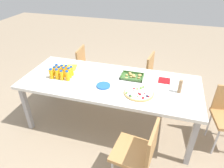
# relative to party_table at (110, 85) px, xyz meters

# --- Properties ---
(ground_plane) EXTENTS (12.00, 12.00, 0.00)m
(ground_plane) POSITION_rel_party_table_xyz_m (0.00, 0.00, -0.70)
(ground_plane) COLOR gray
(party_table) EXTENTS (2.36, 0.97, 0.76)m
(party_table) POSITION_rel_party_table_xyz_m (0.00, 0.00, 0.00)
(party_table) COLOR silver
(party_table) RESTS_ON ground_plane
(chair_near_right) EXTENTS (0.45, 0.45, 0.83)m
(chair_near_right) POSITION_rel_party_table_xyz_m (0.56, -0.81, -0.20)
(chair_near_right) COLOR #B7844C
(chair_near_right) RESTS_ON ground_plane
(chair_far_right) EXTENTS (0.45, 0.45, 0.83)m
(chair_far_right) POSITION_rel_party_table_xyz_m (0.56, 0.83, -0.20)
(chair_far_right) COLOR #B7844C
(chair_far_right) RESTS_ON ground_plane
(chair_far_left) EXTENTS (0.43, 0.43, 0.83)m
(chair_far_left) POSITION_rel_party_table_xyz_m (-0.66, 0.80, -0.20)
(chair_far_left) COLOR #B7844C
(chair_far_left) RESTS_ON ground_plane
(juice_bottle_0) EXTENTS (0.06, 0.06, 0.14)m
(juice_bottle_0) POSITION_rel_party_table_xyz_m (-0.78, -0.14, 0.13)
(juice_bottle_0) COLOR #F9AC14
(juice_bottle_0) RESTS_ON party_table
(juice_bottle_1) EXTENTS (0.06, 0.06, 0.15)m
(juice_bottle_1) POSITION_rel_party_table_xyz_m (-0.70, -0.13, 0.13)
(juice_bottle_1) COLOR #FAAD14
(juice_bottle_1) RESTS_ON party_table
(juice_bottle_2) EXTENTS (0.05, 0.05, 0.14)m
(juice_bottle_2) POSITION_rel_party_table_xyz_m (-0.63, -0.14, 0.12)
(juice_bottle_2) COLOR #FAAC14
(juice_bottle_2) RESTS_ON party_table
(juice_bottle_3) EXTENTS (0.06, 0.06, 0.14)m
(juice_bottle_3) POSITION_rel_party_table_xyz_m (-0.55, -0.13, 0.13)
(juice_bottle_3) COLOR #FAAD14
(juice_bottle_3) RESTS_ON party_table
(juice_bottle_4) EXTENTS (0.06, 0.06, 0.14)m
(juice_bottle_4) POSITION_rel_party_table_xyz_m (-0.77, -0.06, 0.12)
(juice_bottle_4) COLOR #F9AC14
(juice_bottle_4) RESTS_ON party_table
(juice_bottle_5) EXTENTS (0.06, 0.06, 0.15)m
(juice_bottle_5) POSITION_rel_party_table_xyz_m (-0.70, -0.06, 0.13)
(juice_bottle_5) COLOR #F9AC14
(juice_bottle_5) RESTS_ON party_table
(juice_bottle_6) EXTENTS (0.05, 0.05, 0.15)m
(juice_bottle_6) POSITION_rel_party_table_xyz_m (-0.63, -0.06, 0.13)
(juice_bottle_6) COLOR #FAAC14
(juice_bottle_6) RESTS_ON party_table
(juice_bottle_7) EXTENTS (0.06, 0.06, 0.15)m
(juice_bottle_7) POSITION_rel_party_table_xyz_m (-0.56, -0.06, 0.13)
(juice_bottle_7) COLOR #F9AD14
(juice_bottle_7) RESTS_ON party_table
(juice_bottle_8) EXTENTS (0.06, 0.06, 0.14)m
(juice_bottle_8) POSITION_rel_party_table_xyz_m (-0.78, 0.01, 0.12)
(juice_bottle_8) COLOR #F9AB14
(juice_bottle_8) RESTS_ON party_table
(juice_bottle_9) EXTENTS (0.06, 0.06, 0.14)m
(juice_bottle_9) POSITION_rel_party_table_xyz_m (-0.70, 0.01, 0.12)
(juice_bottle_9) COLOR #F9AD14
(juice_bottle_9) RESTS_ON party_table
(juice_bottle_10) EXTENTS (0.06, 0.06, 0.15)m
(juice_bottle_10) POSITION_rel_party_table_xyz_m (-0.63, 0.01, 0.13)
(juice_bottle_10) COLOR #F9AD14
(juice_bottle_10) RESTS_ON party_table
(juice_bottle_11) EXTENTS (0.05, 0.05, 0.14)m
(juice_bottle_11) POSITION_rel_party_table_xyz_m (-0.56, 0.01, 0.12)
(juice_bottle_11) COLOR #FAAC14
(juice_bottle_11) RESTS_ON party_table
(fruit_pizza) EXTENTS (0.36, 0.36, 0.05)m
(fruit_pizza) POSITION_rel_party_table_xyz_m (0.42, -0.18, 0.07)
(fruit_pizza) COLOR tan
(fruit_pizza) RESTS_ON party_table
(snack_tray) EXTENTS (0.30, 0.22, 0.04)m
(snack_tray) POSITION_rel_party_table_xyz_m (0.27, 0.19, 0.07)
(snack_tray) COLOR #477238
(snack_tray) RESTS_ON party_table
(plate_stack) EXTENTS (0.18, 0.18, 0.02)m
(plate_stack) POSITION_rel_party_table_xyz_m (-0.04, -0.14, 0.07)
(plate_stack) COLOR blue
(plate_stack) RESTS_ON party_table
(napkin_stack) EXTENTS (0.15, 0.15, 0.01)m
(napkin_stack) POSITION_rel_party_table_xyz_m (0.70, 0.21, 0.06)
(napkin_stack) COLOR red
(napkin_stack) RESTS_ON party_table
(cardboard_tube) EXTENTS (0.04, 0.04, 0.17)m
(cardboard_tube) POSITION_rel_party_table_xyz_m (0.89, -0.02, 0.14)
(cardboard_tube) COLOR #9E7A56
(cardboard_tube) RESTS_ON party_table
(paper_folder) EXTENTS (0.31, 0.27, 0.01)m
(paper_folder) POSITION_rel_party_table_xyz_m (-0.72, 0.20, 0.06)
(paper_folder) COLOR yellow
(paper_folder) RESTS_ON party_table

